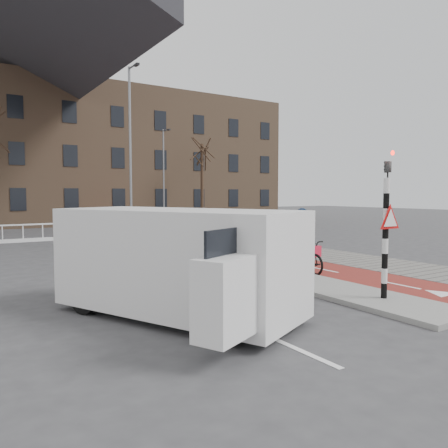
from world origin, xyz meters
TOP-DOWN VIEW (x-y plane):
  - ground at (0.00, 0.00)m, footprint 120.00×120.00m
  - bike_lane at (1.50, 10.00)m, footprint 2.50×60.00m
  - sidewalk at (4.30, 10.00)m, footprint 3.00×60.00m
  - curb_island at (-0.70, 4.00)m, footprint 1.80×16.00m
  - traffic_signal at (-0.60, -2.02)m, footprint 0.80×0.80m
  - bollard at (-0.42, 3.09)m, footprint 0.12×0.12m
  - cyclist_near at (0.55, 2.08)m, footprint 0.92×2.14m
  - cyclist_far at (2.45, 5.27)m, footprint 0.92×1.86m
  - van at (-5.33, -0.38)m, footprint 4.20×5.74m
  - railing at (-5.00, 17.00)m, footprint 28.00×0.10m
  - townhouse_row at (-3.00, 32.00)m, footprint 46.00×10.00m
  - tree_right at (9.29, 24.28)m, footprint 0.27×0.27m
  - streetlight_near at (-1.69, 12.10)m, footprint 0.12×0.12m
  - streetlight_right at (4.98, 22.79)m, footprint 0.12×0.12m

SIDE VIEW (x-z plane):
  - ground at x=0.00m, z-range 0.00..0.00m
  - bike_lane at x=1.50m, z-range 0.00..0.01m
  - sidewalk at x=4.30m, z-range 0.00..0.01m
  - curb_island at x=-0.70m, z-range 0.00..0.12m
  - railing at x=-5.00m, z-range -0.19..0.80m
  - bollard at x=-0.42m, z-range 0.12..0.94m
  - cyclist_near at x=0.55m, z-range -0.34..1.80m
  - cyclist_far at x=2.45m, z-range -0.16..1.78m
  - van at x=-5.33m, z-range 0.06..2.36m
  - traffic_signal at x=-0.60m, z-range 0.15..3.83m
  - tree_right at x=9.29m, z-range 0.00..6.89m
  - streetlight_right at x=4.98m, z-range 0.00..7.61m
  - streetlight_near at x=-1.69m, z-range 0.00..8.79m
  - townhouse_row at x=-3.00m, z-range -0.14..15.76m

